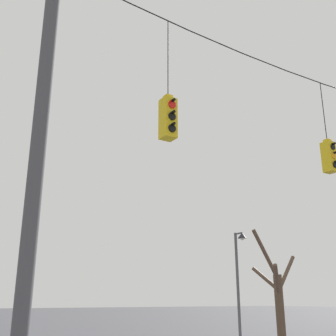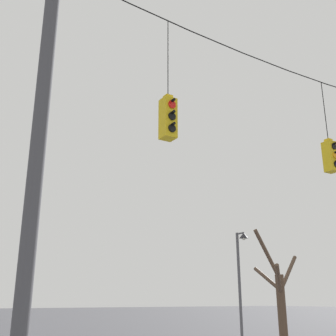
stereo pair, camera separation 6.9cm
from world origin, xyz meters
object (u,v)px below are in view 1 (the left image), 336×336
at_px(traffic_light_near_left_pole, 168,117).
at_px(bare_tree, 278,295).
at_px(traffic_light_over_intersection, 329,156).
at_px(utility_pole_left, 38,146).
at_px(street_lamp, 240,268).

distance_m(traffic_light_near_left_pole, bare_tree, 11.78).
distance_m(traffic_light_over_intersection, bare_tree, 7.93).
distance_m(utility_pole_left, street_lamp, 12.15).
bearing_deg(street_lamp, traffic_light_near_left_pole, -140.84).
height_order(street_lamp, bare_tree, bare_tree).
distance_m(utility_pole_left, traffic_light_over_intersection, 9.15).
relative_size(street_lamp, bare_tree, 0.96).
height_order(traffic_light_over_intersection, street_lamp, traffic_light_over_intersection).
height_order(traffic_light_near_left_pole, traffic_light_over_intersection, traffic_light_near_left_pole).
height_order(utility_pole_left, traffic_light_near_left_pole, utility_pole_left).
xyz_separation_m(street_lamp, bare_tree, (1.98, -0.17, -1.11)).
height_order(traffic_light_over_intersection, bare_tree, traffic_light_over_intersection).
bearing_deg(traffic_light_over_intersection, bare_tree, 60.09).
relative_size(utility_pole_left, street_lamp, 2.03).
bearing_deg(traffic_light_over_intersection, utility_pole_left, 179.95).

